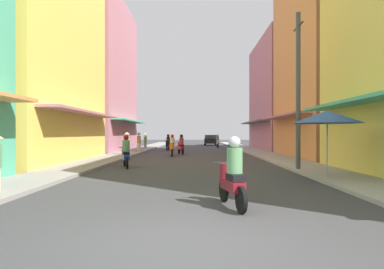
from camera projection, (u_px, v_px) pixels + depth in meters
name	position (u px, v px, depth m)	size (l,w,h in m)	color
ground_plane	(194.00, 153.00, 28.32)	(120.77, 120.77, 0.00)	#38383A
sidewalk_left	(131.00, 152.00, 28.39)	(2.18, 62.90, 0.12)	gray
sidewalk_right	(258.00, 152.00, 28.24)	(2.18, 62.90, 0.12)	#9E9991
building_left_mid	(25.00, 39.00, 18.86)	(7.05, 11.22, 13.92)	#EFD159
building_left_far	(93.00, 77.00, 31.42)	(7.05, 12.10, 13.90)	#B7727F
building_right_mid	(335.00, 40.00, 22.52)	(7.05, 9.86, 15.90)	#D88C4C
building_right_far	(288.00, 95.00, 34.01)	(7.05, 12.03, 11.02)	#B7727F
motorbike_blue	(126.00, 153.00, 16.15)	(0.72, 1.75, 1.58)	black
motorbike_maroon	(232.00, 176.00, 7.43)	(0.62, 1.79, 1.58)	black
motorbike_red	(181.00, 145.00, 26.56)	(0.69, 1.76, 1.58)	black
motorbike_orange	(172.00, 146.00, 24.26)	(0.55, 1.81, 1.58)	black
motorbike_black	(168.00, 143.00, 32.81)	(0.55, 1.81, 1.58)	black
motorbike_silver	(218.00, 142.00, 38.91)	(0.55, 1.81, 1.58)	black
motorbike_green	(231.00, 148.00, 26.16)	(0.55, 1.81, 0.96)	black
parked_car	(210.00, 140.00, 47.55)	(1.76, 4.10, 1.45)	black
pedestrian_midway	(127.00, 143.00, 24.44)	(0.44, 0.44, 1.74)	#598C59
pedestrian_crossing	(145.00, 140.00, 36.87)	(0.44, 0.44, 1.70)	#598C59
pedestrian_foreground	(139.00, 141.00, 29.66)	(0.44, 0.44, 1.77)	beige
vendor_umbrella	(327.00, 117.00, 11.76)	(2.37, 2.37, 2.45)	#99999E
utility_pole	(298.00, 90.00, 14.42)	(0.20, 1.20, 6.84)	#4C4C4F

